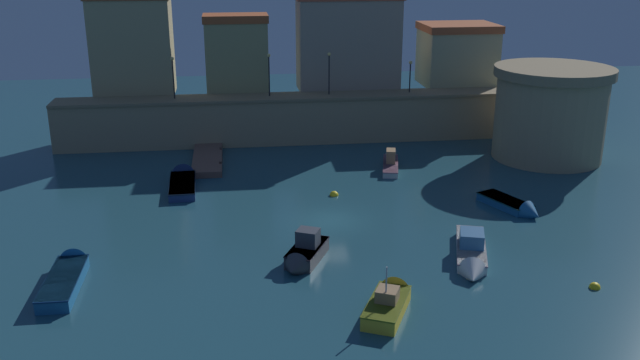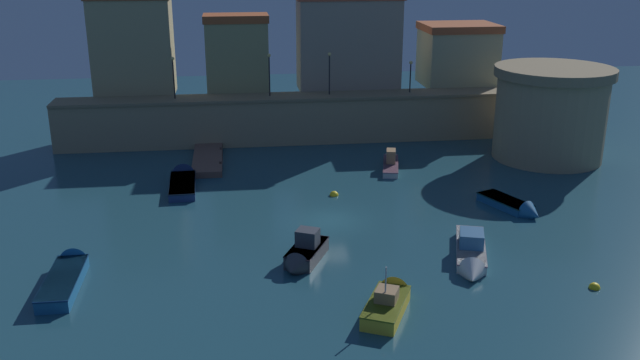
{
  "view_description": "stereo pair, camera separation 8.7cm",
  "coord_description": "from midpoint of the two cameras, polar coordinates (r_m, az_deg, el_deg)",
  "views": [
    {
      "loc": [
        -6.18,
        -42.97,
        17.7
      ],
      "look_at": [
        0.0,
        4.95,
        1.2
      ],
      "focal_mm": 39.25,
      "sensor_mm": 36.0,
      "label": 1
    },
    {
      "loc": [
        -6.09,
        -42.98,
        17.7
      ],
      "look_at": [
        0.0,
        4.95,
        1.2
      ],
      "focal_mm": 39.25,
      "sensor_mm": 36.0,
      "label": 2
    }
  ],
  "objects": [
    {
      "name": "quay_lamp_0",
      "position": [
        64.05,
        -11.84,
        8.67
      ],
      "size": [
        0.32,
        0.32,
        3.74
      ],
      "color": "black",
      "rests_on": "quay_wall"
    },
    {
      "name": "moored_boat_0",
      "position": [
        50.31,
        15.68,
        -2.11
      ],
      "size": [
        3.51,
        5.42,
        1.54
      ],
      "rotation": [
        0.0,
        0.0,
        -1.17
      ],
      "color": "#195689",
      "rests_on": "ground"
    },
    {
      "name": "moored_boat_3",
      "position": [
        58.48,
        5.83,
        1.55
      ],
      "size": [
        2.57,
        6.49,
        1.88
      ],
      "rotation": [
        0.0,
        0.0,
        1.34
      ],
      "color": "silver",
      "rests_on": "ground"
    },
    {
      "name": "old_town_backdrop",
      "position": [
        67.78,
        -1.61,
        10.86
      ],
      "size": [
        38.61,
        5.98,
        9.39
      ],
      "color": "tan",
      "rests_on": "ground"
    },
    {
      "name": "quay_lamp_2",
      "position": [
        64.45,
        0.81,
        9.19
      ],
      "size": [
        0.32,
        0.32,
        3.86
      ],
      "color": "black",
      "rests_on": "quay_wall"
    },
    {
      "name": "quay_lamp_3",
      "position": [
        66.02,
        7.43,
        8.8
      ],
      "size": [
        0.32,
        0.32,
        2.94
      ],
      "color": "black",
      "rests_on": "quay_wall"
    },
    {
      "name": "quay_lamp_1",
      "position": [
        63.92,
        -4.12,
        9.06
      ],
      "size": [
        0.32,
        0.32,
        3.85
      ],
      "color": "black",
      "rests_on": "quay_wall"
    },
    {
      "name": "fortress_tower",
      "position": [
        62.58,
        18.31,
        5.24
      ],
      "size": [
        9.86,
        9.86,
        7.86
      ],
      "color": "#9E8966",
      "rests_on": "ground"
    },
    {
      "name": "moored_boat_5",
      "position": [
        41.22,
        -19.83,
        -7.18
      ],
      "size": [
        1.74,
        6.9,
        1.61
      ],
      "rotation": [
        0.0,
        0.0,
        1.57
      ],
      "color": "#195689",
      "rests_on": "ground"
    },
    {
      "name": "mooring_buoy_0",
      "position": [
        51.49,
        1.2,
        -1.26
      ],
      "size": [
        0.65,
        0.65,
        0.65
      ],
      "primitive_type": "sphere",
      "color": "yellow",
      "rests_on": "ground"
    },
    {
      "name": "quay_wall",
      "position": [
        65.08,
        -1.63,
        5.06
      ],
      "size": [
        43.95,
        3.41,
        4.36
      ],
      "color": "#9E8966",
      "rests_on": "ground"
    },
    {
      "name": "moored_boat_2",
      "position": [
        40.64,
        -1.27,
        -6.07
      ],
      "size": [
        3.35,
        4.74,
        2.16
      ],
      "rotation": [
        0.0,
        0.0,
        -2.02
      ],
      "color": "#333338",
      "rests_on": "ground"
    },
    {
      "name": "moored_boat_4",
      "position": [
        41.93,
        12.29,
        -5.93
      ],
      "size": [
        3.7,
        7.33,
        1.93
      ],
      "rotation": [
        0.0,
        0.0,
        -1.88
      ],
      "color": "white",
      "rests_on": "ground"
    },
    {
      "name": "mooring_buoy_1",
      "position": [
        40.93,
        21.52,
        -8.2
      ],
      "size": [
        0.61,
        0.61,
        0.61
      ],
      "primitive_type": "sphere",
      "color": "yellow",
      "rests_on": "ground"
    },
    {
      "name": "moored_boat_6",
      "position": [
        54.79,
        -11.07,
        0.0
      ],
      "size": [
        2.12,
        6.98,
        1.78
      ],
      "rotation": [
        0.0,
        0.0,
        1.61
      ],
      "color": "navy",
      "rests_on": "ground"
    },
    {
      "name": "pier_dock",
      "position": [
        59.8,
        -9.09,
        1.65
      ],
      "size": [
        2.43,
        8.39,
        0.7
      ],
      "color": "brown",
      "rests_on": "ground"
    },
    {
      "name": "ground_plane",
      "position": [
        46.88,
        0.82,
        -3.33
      ],
      "size": [
        110.27,
        110.27,
        0.0
      ],
      "primitive_type": "plane",
      "color": "#1E4756"
    },
    {
      "name": "moored_boat_1",
      "position": [
        36.2,
        5.75,
        -9.67
      ],
      "size": [
        3.65,
        5.21,
        3.17
      ],
      "rotation": [
        0.0,
        0.0,
        1.12
      ],
      "color": "gold",
      "rests_on": "ground"
    }
  ]
}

